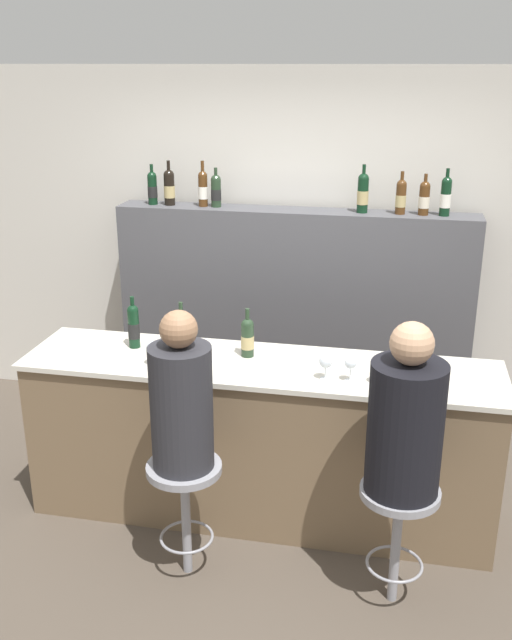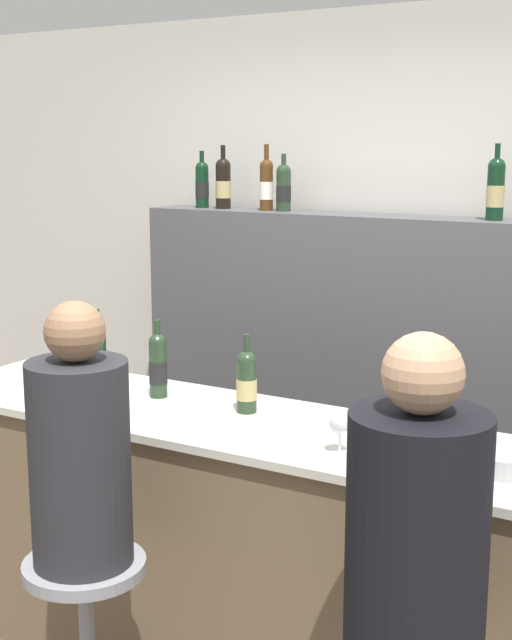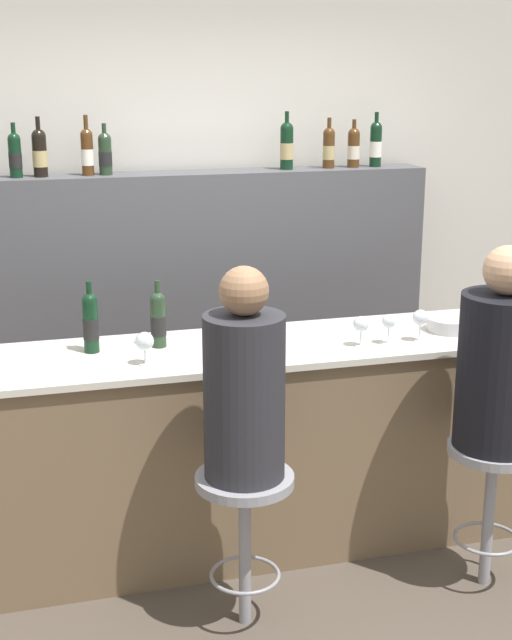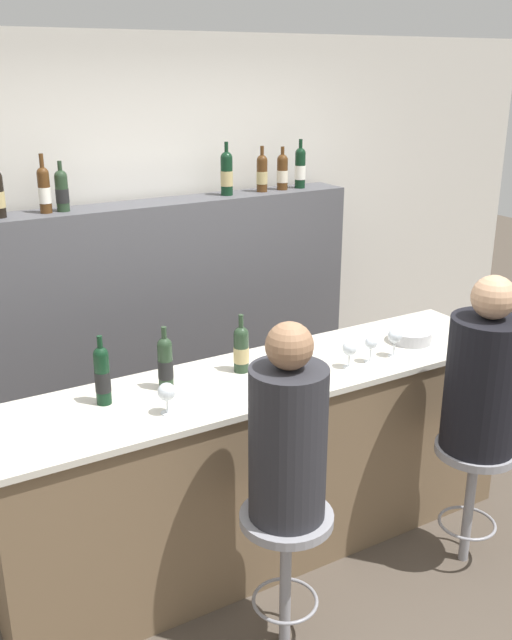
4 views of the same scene
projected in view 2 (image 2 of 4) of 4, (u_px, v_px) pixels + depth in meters
name	position (u px, v px, depth m)	size (l,w,h in m)	color
wall_back	(408.00, 281.00, 4.35)	(6.40, 0.05, 2.60)	beige
bar_counter	(256.00, 552.00, 3.25)	(2.75, 0.64, 0.99)	brown
back_bar_cabinet	(388.00, 387.00, 4.26)	(2.57, 0.28, 1.63)	#4C4C51
wine_bottle_counter_0	(98.00, 354.00, 3.59)	(0.07, 0.07, 0.32)	black
wine_bottle_counter_1	(158.00, 364.00, 3.44)	(0.07, 0.07, 0.31)	#233823
wine_bottle_counter_2	(247.00, 381.00, 3.25)	(0.08, 0.08, 0.29)	#233823
wine_bottle_backbar_0	(202.00, 184.00, 4.59)	(0.07, 0.07, 0.29)	black
wine_bottle_backbar_1	(223.00, 183.00, 4.52)	(0.08, 0.08, 0.32)	black
wine_bottle_backbar_2	(266.00, 184.00, 4.40)	(0.07, 0.07, 0.32)	#4C2D14
wine_bottle_backbar_3	(284.00, 187.00, 4.36)	(0.07, 0.07, 0.28)	#233823
wine_bottle_backbar_4	(496.00, 188.00, 3.84)	(0.08, 0.08, 0.33)	black
wine_glass_0	(100.00, 383.00, 3.30)	(0.08, 0.08, 0.14)	silver
wine_glass_1	(340.00, 423.00, 2.82)	(0.07, 0.07, 0.14)	silver
wine_glass_2	(379.00, 430.00, 2.75)	(0.06, 0.06, 0.14)	silver
wine_glass_3	(428.00, 435.00, 2.68)	(0.07, 0.07, 0.15)	silver
metal_bowl	(508.00, 460.00, 2.68)	(0.23, 0.23, 0.06)	#B7B7BC
bar_stool_left	(86.00, 601.00, 2.86)	(0.39, 0.39, 0.66)	gray
guest_seated_left	(80.00, 452.00, 2.76)	(0.32, 0.32, 0.84)	#28282D
guest_seated_right	(417.00, 525.00, 2.22)	(0.36, 0.36, 0.86)	black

